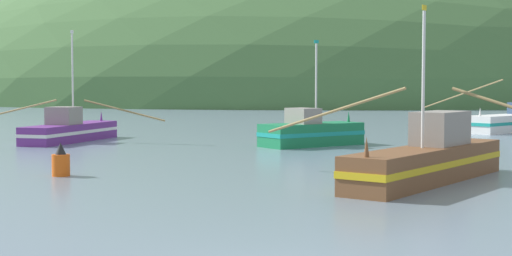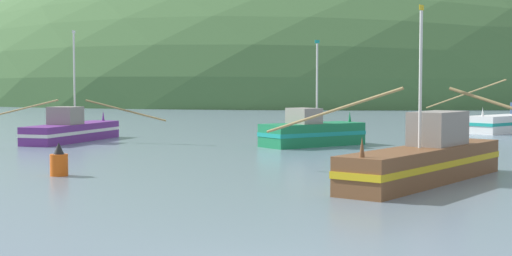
{
  "view_description": "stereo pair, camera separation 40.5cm",
  "coord_description": "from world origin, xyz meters",
  "px_view_note": "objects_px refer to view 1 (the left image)",
  "views": [
    {
      "loc": [
        0.08,
        -14.4,
        3.93
      ],
      "look_at": [
        -0.79,
        27.47,
        1.4
      ],
      "focal_mm": 53.04,
      "sensor_mm": 36.0,
      "label": 1
    },
    {
      "loc": [
        0.49,
        -14.39,
        3.93
      ],
      "look_at": [
        -0.79,
        27.47,
        1.4
      ],
      "focal_mm": 53.04,
      "sensor_mm": 36.0,
      "label": 2
    }
  ],
  "objects_px": {
    "fishing_boat_green": "(311,132)",
    "fishing_boat_purple": "(70,130)",
    "fishing_boat_brown": "(429,159)",
    "channel_buoy": "(61,162)"
  },
  "relations": [
    {
      "from": "fishing_boat_purple",
      "to": "fishing_boat_green",
      "type": "bearing_deg",
      "value": -85.49
    },
    {
      "from": "fishing_boat_brown",
      "to": "fishing_boat_green",
      "type": "height_order",
      "value": "fishing_boat_brown"
    },
    {
      "from": "fishing_boat_brown",
      "to": "fishing_boat_purple",
      "type": "height_order",
      "value": "fishing_boat_purple"
    },
    {
      "from": "fishing_boat_green",
      "to": "channel_buoy",
      "type": "relative_size",
      "value": 4.83
    },
    {
      "from": "fishing_boat_brown",
      "to": "channel_buoy",
      "type": "xyz_separation_m",
      "value": [
        -15.09,
        1.55,
        -0.34
      ]
    },
    {
      "from": "fishing_boat_brown",
      "to": "fishing_boat_purple",
      "type": "distance_m",
      "value": 28.06
    },
    {
      "from": "fishing_boat_brown",
      "to": "fishing_boat_green",
      "type": "distance_m",
      "value": 17.41
    },
    {
      "from": "fishing_boat_brown",
      "to": "fishing_boat_green",
      "type": "xyz_separation_m",
      "value": [
        -3.79,
        17.0,
        -0.09
      ]
    },
    {
      "from": "fishing_boat_brown",
      "to": "fishing_boat_green",
      "type": "bearing_deg",
      "value": -132.01
    },
    {
      "from": "fishing_boat_green",
      "to": "fishing_boat_purple",
      "type": "bearing_deg",
      "value": 133.25
    }
  ]
}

